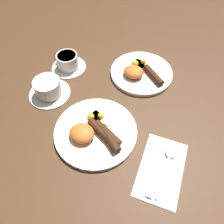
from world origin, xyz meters
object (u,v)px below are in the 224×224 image
object	(u,v)px
spoon	(170,156)
knife	(157,170)
breakfast_plate_near	(95,131)
breakfast_plate_far	(141,72)
teacup_near	(48,88)
teacup_far	(68,62)

from	to	relation	value
spoon	knife	bearing A→B (deg)	158.01
breakfast_plate_near	breakfast_plate_far	bearing A→B (deg)	84.23
breakfast_plate_near	teacup_near	size ratio (longest dim) A/B	1.76
knife	spoon	xyz separation A→B (m)	(0.02, 0.06, 0.00)
breakfast_plate_far	spoon	bearing A→B (deg)	-54.90
teacup_far	spoon	size ratio (longest dim) A/B	0.77
knife	spoon	bearing A→B (deg)	-23.99
teacup_near	knife	size ratio (longest dim) A/B	0.81
knife	teacup_near	bearing A→B (deg)	72.21
breakfast_plate_far	teacup_near	xyz separation A→B (m)	(-0.27, -0.25, 0.02)
breakfast_plate_far	spoon	size ratio (longest dim) A/B	1.37
teacup_near	breakfast_plate_near	bearing A→B (deg)	-18.60
breakfast_plate_near	teacup_far	bearing A→B (deg)	137.03
breakfast_plate_near	teacup_near	bearing A→B (deg)	161.40
teacup_near	spoon	world-z (taller)	teacup_near
breakfast_plate_far	teacup_near	distance (m)	0.37
breakfast_plate_near	knife	xyz separation A→B (m)	(0.23, -0.04, -0.01)
teacup_near	teacup_far	distance (m)	0.16
teacup_far	spoon	world-z (taller)	teacup_far
breakfast_plate_near	teacup_near	world-z (taller)	teacup_near
breakfast_plate_far	breakfast_plate_near	bearing A→B (deg)	-95.77
breakfast_plate_near	teacup_far	world-z (taller)	teacup_far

